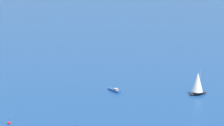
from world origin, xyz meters
TOP-DOWN VIEW (x-y plane):
  - sailboat_near_centre at (50.75, -52.69)m, footprint 5.16×8.74m
  - motorboat_trailing at (64.72, -19.80)m, footprint 7.19×4.51m
  - marker_buoy at (37.89, 25.84)m, footprint 1.10×1.10m

SIDE VIEW (x-z plane):
  - marker_buoy at x=37.89m, z-range -0.66..1.44m
  - motorboat_trailing at x=64.72m, z-range -0.47..1.58m
  - sailboat_near_centre at x=50.75m, z-range -0.48..10.53m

